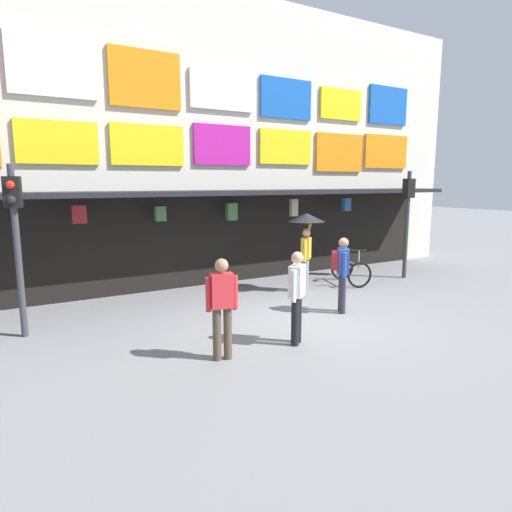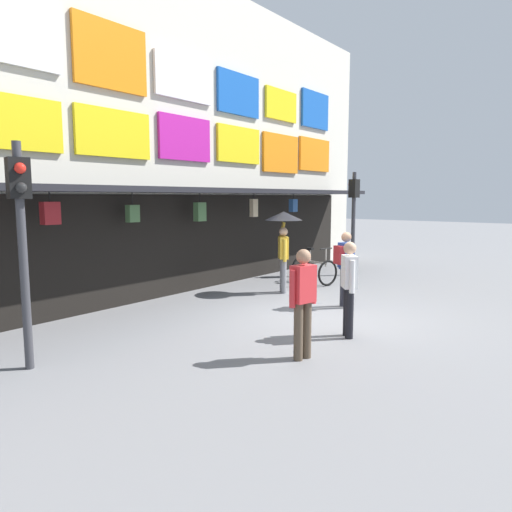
% 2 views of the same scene
% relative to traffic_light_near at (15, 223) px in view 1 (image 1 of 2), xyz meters
% --- Properties ---
extents(ground_plane, '(80.00, 80.00, 0.00)m').
position_rel_traffic_light_near_xyz_m(ground_plane, '(5.30, -1.75, -2.14)').
color(ground_plane, slate).
extents(shopfront, '(18.00, 2.60, 8.00)m').
position_rel_traffic_light_near_xyz_m(shopfront, '(5.30, 2.82, 1.82)').
color(shopfront, beige).
rests_on(shopfront, ground).
extents(traffic_light_near, '(0.33, 0.35, 3.20)m').
position_rel_traffic_light_near_xyz_m(traffic_light_near, '(0.00, 0.00, 0.00)').
color(traffic_light_near, '#38383D').
rests_on(traffic_light_near, ground).
extents(traffic_light_far, '(0.30, 0.34, 3.20)m').
position_rel_traffic_light_near_xyz_m(traffic_light_far, '(10.33, 0.02, 0.00)').
color(traffic_light_far, '#38383D').
rests_on(traffic_light_far, ground).
extents(bicycle_parked, '(1.02, 1.32, 1.05)m').
position_rel_traffic_light_near_xyz_m(bicycle_parked, '(8.36, 0.24, -1.75)').
color(bicycle_parked, black).
rests_on(bicycle_parked, ground).
extents(pedestrian_in_yellow, '(0.43, 0.40, 1.68)m').
position_rel_traffic_light_near_xyz_m(pedestrian_in_yellow, '(4.19, -2.91, -1.19)').
color(pedestrian_in_yellow, black).
rests_on(pedestrian_in_yellow, ground).
extents(pedestrian_in_green, '(0.47, 0.48, 1.68)m').
position_rel_traffic_light_near_xyz_m(pedestrian_in_green, '(6.19, -1.81, -1.16)').
color(pedestrian_in_green, '#2D2D38').
rests_on(pedestrian_in_green, ground).
extents(pedestrian_with_umbrella, '(0.96, 0.96, 2.08)m').
position_rel_traffic_light_near_xyz_m(pedestrian_with_umbrella, '(6.71, 0.18, -0.50)').
color(pedestrian_with_umbrella, gray).
rests_on(pedestrian_with_umbrella, ground).
extents(pedestrian_in_blue, '(0.52, 0.30, 1.68)m').
position_rel_traffic_light_near_xyz_m(pedestrian_in_blue, '(2.73, -2.88, -1.19)').
color(pedestrian_in_blue, brown).
rests_on(pedestrian_in_blue, ground).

